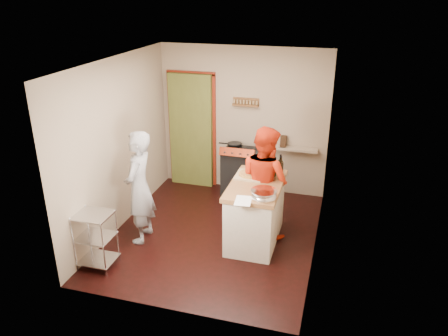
{
  "coord_description": "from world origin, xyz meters",
  "views": [
    {
      "loc": [
        1.72,
        -5.5,
        3.53
      ],
      "look_at": [
        0.15,
        0.0,
        1.12
      ],
      "focal_mm": 35.0,
      "sensor_mm": 36.0,
      "label": 1
    }
  ],
  "objects": [
    {
      "name": "floor",
      "position": [
        0.0,
        0.0,
        0.0
      ],
      "size": [
        3.5,
        3.5,
        0.0
      ],
      "primitive_type": "plane",
      "color": "black",
      "rests_on": "ground"
    },
    {
      "name": "back_wall",
      "position": [
        -0.64,
        1.78,
        1.13
      ],
      "size": [
        3.0,
        0.44,
        2.6
      ],
      "color": "gray",
      "rests_on": "ground"
    },
    {
      "name": "left_wall",
      "position": [
        -1.5,
        0.0,
        1.3
      ],
      "size": [
        0.04,
        3.5,
        2.6
      ],
      "primitive_type": "cube",
      "color": "gray",
      "rests_on": "ground"
    },
    {
      "name": "right_wall",
      "position": [
        1.5,
        0.0,
        1.3
      ],
      "size": [
        0.04,
        3.5,
        2.6
      ],
      "primitive_type": "cube",
      "color": "gray",
      "rests_on": "ground"
    },
    {
      "name": "ceiling",
      "position": [
        0.0,
        0.0,
        2.61
      ],
      "size": [
        3.0,
        3.5,
        0.02
      ],
      "primitive_type": "cube",
      "color": "white",
      "rests_on": "back_wall"
    },
    {
      "name": "stove",
      "position": [
        0.05,
        1.42,
        0.45
      ],
      "size": [
        0.6,
        0.63,
        1.0
      ],
      "color": "black",
      "rests_on": "ground"
    },
    {
      "name": "wire_shelving",
      "position": [
        -1.28,
        -1.2,
        0.44
      ],
      "size": [
        0.48,
        0.4,
        0.8
      ],
      "color": "silver",
      "rests_on": "ground"
    },
    {
      "name": "island",
      "position": [
        0.62,
        0.02,
        0.49
      ],
      "size": [
        0.73,
        1.35,
        1.23
      ],
      "color": "beige",
      "rests_on": "ground"
    },
    {
      "name": "person_stripe",
      "position": [
        -1.0,
        -0.4,
        0.84
      ],
      "size": [
        0.45,
        0.64,
        1.69
      ],
      "primitive_type": "imported",
      "rotation": [
        0.0,
        0.0,
        -1.49
      ],
      "color": "silver",
      "rests_on": "ground"
    },
    {
      "name": "person_red",
      "position": [
        0.69,
        0.3,
        0.84
      ],
      "size": [
        1.04,
        1.0,
        1.69
      ],
      "primitive_type": "imported",
      "rotation": [
        0.0,
        0.0,
        2.52
      ],
      "color": "red",
      "rests_on": "ground"
    }
  ]
}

